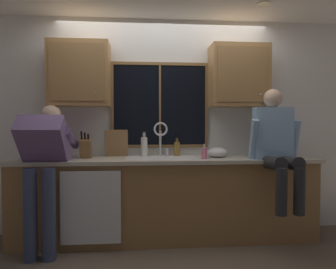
{
  "coord_description": "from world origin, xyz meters",
  "views": [
    {
      "loc": [
        -0.28,
        -3.87,
        1.31
      ],
      "look_at": [
        0.03,
        -0.3,
        1.18
      ],
      "focal_mm": 34.43,
      "sensor_mm": 36.0,
      "label": 1
    }
  ],
  "objects_px": {
    "cutting_board": "(116,143)",
    "mixing_bowl": "(217,153)",
    "person_sitting_on_counter": "(276,142)",
    "knife_block": "(86,148)",
    "bottle_green_glass": "(177,148)",
    "bottle_tall_clear": "(144,146)",
    "soap_dispenser": "(204,153)",
    "person_standing": "(44,160)"
  },
  "relations": [
    {
      "from": "cutting_board",
      "to": "mixing_bowl",
      "type": "xyz_separation_m",
      "value": [
        1.15,
        -0.19,
        -0.1
      ]
    },
    {
      "from": "person_sitting_on_counter",
      "to": "mixing_bowl",
      "type": "relative_size",
      "value": 5.33
    },
    {
      "from": "knife_block",
      "to": "bottle_green_glass",
      "type": "xyz_separation_m",
      "value": [
        1.04,
        0.15,
        -0.02
      ]
    },
    {
      "from": "mixing_bowl",
      "to": "bottle_tall_clear",
      "type": "relative_size",
      "value": 0.81
    },
    {
      "from": "person_sitting_on_counter",
      "to": "knife_block",
      "type": "xyz_separation_m",
      "value": [
        -2.05,
        0.32,
        -0.08
      ]
    },
    {
      "from": "person_sitting_on_counter",
      "to": "soap_dispenser",
      "type": "bearing_deg",
      "value": 169.57
    },
    {
      "from": "person_sitting_on_counter",
      "to": "knife_block",
      "type": "distance_m",
      "value": 2.07
    },
    {
      "from": "mixing_bowl",
      "to": "bottle_green_glass",
      "type": "xyz_separation_m",
      "value": [
        -0.44,
        0.17,
        0.04
      ]
    },
    {
      "from": "cutting_board",
      "to": "bottle_green_glass",
      "type": "distance_m",
      "value": 0.71
    },
    {
      "from": "person_sitting_on_counter",
      "to": "bottle_tall_clear",
      "type": "xyz_separation_m",
      "value": [
        -1.4,
        0.46,
        -0.06
      ]
    },
    {
      "from": "cutting_board",
      "to": "soap_dispenser",
      "type": "xyz_separation_m",
      "value": [
        0.97,
        -0.35,
        -0.09
      ]
    },
    {
      "from": "mixing_bowl",
      "to": "soap_dispenser",
      "type": "height_order",
      "value": "soap_dispenser"
    },
    {
      "from": "soap_dispenser",
      "to": "bottle_tall_clear",
      "type": "bearing_deg",
      "value": 153.44
    },
    {
      "from": "bottle_green_glass",
      "to": "person_standing",
      "type": "bearing_deg",
      "value": -160.59
    },
    {
      "from": "person_sitting_on_counter",
      "to": "bottle_green_glass",
      "type": "relative_size",
      "value": 5.75
    },
    {
      "from": "cutting_board",
      "to": "mixing_bowl",
      "type": "bearing_deg",
      "value": -9.34
    },
    {
      "from": "mixing_bowl",
      "to": "soap_dispenser",
      "type": "bearing_deg",
      "value": -139.02
    },
    {
      "from": "knife_block",
      "to": "bottle_tall_clear",
      "type": "bearing_deg",
      "value": 11.94
    },
    {
      "from": "cutting_board",
      "to": "mixing_bowl",
      "type": "height_order",
      "value": "cutting_board"
    },
    {
      "from": "cutting_board",
      "to": "bottle_tall_clear",
      "type": "bearing_deg",
      "value": -4.61
    },
    {
      "from": "knife_block",
      "to": "cutting_board",
      "type": "height_order",
      "value": "cutting_board"
    },
    {
      "from": "person_standing",
      "to": "mixing_bowl",
      "type": "xyz_separation_m",
      "value": [
        1.83,
        0.31,
        0.03
      ]
    },
    {
      "from": "person_standing",
      "to": "cutting_board",
      "type": "xyz_separation_m",
      "value": [
        0.68,
        0.5,
        0.13
      ]
    },
    {
      "from": "person_standing",
      "to": "cutting_board",
      "type": "height_order",
      "value": "person_standing"
    },
    {
      "from": "soap_dispenser",
      "to": "bottle_green_glass",
      "type": "bearing_deg",
      "value": 127.82
    },
    {
      "from": "person_sitting_on_counter",
      "to": "knife_block",
      "type": "relative_size",
      "value": 3.92
    },
    {
      "from": "knife_block",
      "to": "cutting_board",
      "type": "xyz_separation_m",
      "value": [
        0.33,
        0.16,
        0.05
      ]
    },
    {
      "from": "soap_dispenser",
      "to": "person_sitting_on_counter",
      "type": "bearing_deg",
      "value": -10.43
    },
    {
      "from": "person_standing",
      "to": "knife_block",
      "type": "distance_m",
      "value": 0.5
    },
    {
      "from": "bottle_green_glass",
      "to": "bottle_tall_clear",
      "type": "height_order",
      "value": "bottle_tall_clear"
    },
    {
      "from": "bottle_green_glass",
      "to": "bottle_tall_clear",
      "type": "distance_m",
      "value": 0.39
    },
    {
      "from": "person_sitting_on_counter",
      "to": "bottle_tall_clear",
      "type": "distance_m",
      "value": 1.47
    },
    {
      "from": "person_standing",
      "to": "person_sitting_on_counter",
      "type": "height_order",
      "value": "person_sitting_on_counter"
    },
    {
      "from": "knife_block",
      "to": "bottle_tall_clear",
      "type": "relative_size",
      "value": 1.1
    },
    {
      "from": "cutting_board",
      "to": "bottle_tall_clear",
      "type": "height_order",
      "value": "cutting_board"
    },
    {
      "from": "person_sitting_on_counter",
      "to": "soap_dispenser",
      "type": "relative_size",
      "value": 7.59
    },
    {
      "from": "bottle_green_glass",
      "to": "bottle_tall_clear",
      "type": "bearing_deg",
      "value": -178.4
    },
    {
      "from": "person_sitting_on_counter",
      "to": "mixing_bowl",
      "type": "bearing_deg",
      "value": 152.24
    },
    {
      "from": "knife_block",
      "to": "bottle_tall_clear",
      "type": "height_order",
      "value": "knife_block"
    },
    {
      "from": "cutting_board",
      "to": "bottle_tall_clear",
      "type": "relative_size",
      "value": 1.09
    },
    {
      "from": "person_standing",
      "to": "knife_block",
      "type": "height_order",
      "value": "person_standing"
    },
    {
      "from": "person_standing",
      "to": "soap_dispenser",
      "type": "relative_size",
      "value": 9.05
    }
  ]
}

